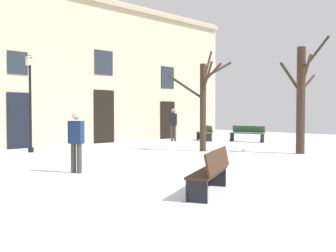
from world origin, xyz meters
name	(u,v)px	position (x,y,z in m)	size (l,w,h in m)	color
ground_plane	(207,164)	(0.00, 0.00, 0.00)	(36.24, 36.24, 0.00)	white
building_facade	(64,66)	(0.00, 9.16, 3.86)	(22.65, 0.60, 7.61)	beige
tree_near_facade	(301,97)	(4.82, -0.64, 2.23)	(2.39, 2.19, 4.48)	#382B1E
tree_foreground	(203,100)	(2.78, 2.60, 2.11)	(2.44, 1.97, 4.30)	#382B1E
streetlamp	(30,93)	(-2.61, 7.08, 2.39)	(0.30, 0.30, 3.92)	black
bench_near_lamp	(205,133)	(7.27, 6.39, 0.45)	(1.23, 1.66, 0.87)	#2D4C33
bench_back_to_back_left	(211,171)	(-3.28, -2.90, 0.45)	(1.79, 1.21, 0.89)	#3D2819
bench_facing_shops	(247,133)	(8.25, 4.18, 0.46)	(0.89, 1.94, 0.87)	#2D4C33
person_crossing_plaza	(76,139)	(-3.91, 1.22, 0.90)	(0.37, 0.44, 1.64)	#403D3A
person_near_bench	(173,123)	(5.71, 7.37, 1.03)	(0.38, 0.44, 1.82)	#403D3A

